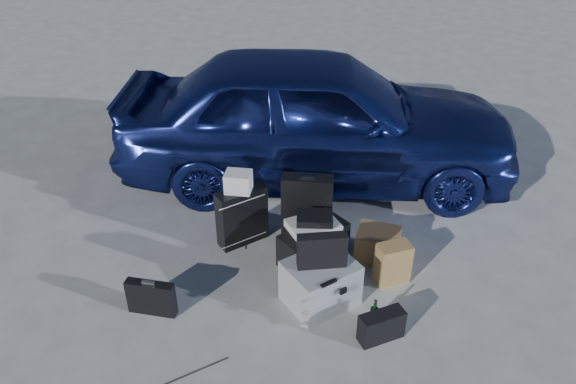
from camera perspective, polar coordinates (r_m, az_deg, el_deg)
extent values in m
plane|color=#B8B8B3|center=(4.54, 2.07, -13.07)|extent=(60.00, 60.00, 0.00)
imported|color=navy|center=(6.02, 2.93, 7.69)|extent=(4.47, 2.65, 1.43)
cube|color=#A8AAAD|center=(4.58, 3.31, -9.21)|extent=(0.65, 0.59, 0.39)
cube|color=black|center=(4.36, 3.48, -5.98)|extent=(0.39, 0.13, 0.29)
cube|color=black|center=(4.64, -13.72, -10.39)|extent=(0.39, 0.23, 0.30)
cube|color=black|center=(5.26, 1.94, -1.37)|extent=(0.50, 0.31, 0.61)
cube|color=black|center=(5.18, -4.69, -2.45)|extent=(0.49, 0.33, 0.56)
cube|color=silver|center=(4.98, -5.07, 1.04)|extent=(0.28, 0.25, 0.18)
cube|color=black|center=(5.03, 2.60, -5.32)|extent=(0.69, 0.54, 0.32)
cube|color=silver|center=(4.91, 2.57, -3.46)|extent=(0.48, 0.40, 0.07)
cube|color=black|center=(4.89, 2.72, -2.68)|extent=(0.35, 0.29, 0.07)
cube|color=#A08245|center=(4.86, 10.59, -7.12)|extent=(0.30, 0.20, 0.37)
cube|color=olive|center=(5.11, 9.10, -5.31)|extent=(0.48, 0.47, 0.28)
cube|color=black|center=(4.39, 9.47, -13.29)|extent=(0.37, 0.20, 0.24)
cylinder|color=black|center=(4.46, 8.74, -12.17)|extent=(0.07, 0.07, 0.26)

